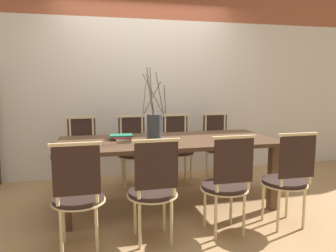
{
  "coord_description": "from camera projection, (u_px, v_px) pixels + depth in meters",
  "views": [
    {
      "loc": [
        -0.85,
        -3.43,
        1.39
      ],
      "look_at": [
        0.0,
        0.0,
        0.9
      ],
      "focal_mm": 35.0,
      "sensor_mm": 36.0,
      "label": 1
    }
  ],
  "objects": [
    {
      "name": "ground_plane",
      "position": [
        168.0,
        205.0,
        3.69
      ],
      "size": [
        16.0,
        16.0,
        0.0
      ],
      "primitive_type": "plane",
      "color": "#A87F51"
    },
    {
      "name": "vase_centerpiece",
      "position": [
        154.0,
        126.0,
        3.59
      ],
      "size": [
        0.29,
        0.29,
        0.79
      ],
      "color": "#33383D",
      "rests_on": "dining_table"
    },
    {
      "name": "chair_near_center",
      "position": [
        227.0,
        182.0,
        2.93
      ],
      "size": [
        0.44,
        0.44,
        0.93
      ],
      "color": "black",
      "rests_on": "ground_plane"
    },
    {
      "name": "chair_far_left",
      "position": [
        133.0,
        149.0,
        4.34
      ],
      "size": [
        0.44,
        0.44,
        0.93
      ],
      "rotation": [
        0.0,
        0.0,
        3.14
      ],
      "color": "black",
      "rests_on": "ground_plane"
    },
    {
      "name": "wall_rear",
      "position": [
        146.0,
        66.0,
        4.77
      ],
      "size": [
        12.0,
        0.06,
        3.2
      ],
      "color": "beige",
      "rests_on": "ground_plane"
    },
    {
      "name": "chair_near_right",
      "position": [
        288.0,
        177.0,
        3.07
      ],
      "size": [
        0.44,
        0.44,
        0.93
      ],
      "color": "black",
      "rests_on": "ground_plane"
    },
    {
      "name": "chair_far_leftend",
      "position": [
        82.0,
        151.0,
        4.18
      ],
      "size": [
        0.44,
        0.44,
        0.93
      ],
      "rotation": [
        0.0,
        0.0,
        3.14
      ],
      "color": "black",
      "rests_on": "ground_plane"
    },
    {
      "name": "chair_near_leftend",
      "position": [
        78.0,
        193.0,
        2.62
      ],
      "size": [
        0.44,
        0.44,
        0.93
      ],
      "color": "black",
      "rests_on": "ground_plane"
    },
    {
      "name": "chair_near_left",
      "position": [
        154.0,
        187.0,
        2.77
      ],
      "size": [
        0.44,
        0.44,
        0.93
      ],
      "color": "black",
      "rests_on": "ground_plane"
    },
    {
      "name": "book_stack",
      "position": [
        122.0,
        137.0,
        3.6
      ],
      "size": [
        0.26,
        0.22,
        0.05
      ],
      "color": "beige",
      "rests_on": "dining_table"
    },
    {
      "name": "chair_far_right",
      "position": [
        218.0,
        144.0,
        4.62
      ],
      "size": [
        0.44,
        0.44,
        0.93
      ],
      "rotation": [
        0.0,
        0.0,
        3.14
      ],
      "color": "black",
      "rests_on": "ground_plane"
    },
    {
      "name": "dining_table",
      "position": [
        168.0,
        148.0,
        3.6
      ],
      "size": [
        2.35,
        0.99,
        0.75
      ],
      "color": "#4C3321",
      "rests_on": "ground_plane"
    },
    {
      "name": "chair_far_center",
      "position": [
        178.0,
        146.0,
        4.48
      ],
      "size": [
        0.44,
        0.44,
        0.93
      ],
      "rotation": [
        0.0,
        0.0,
        3.14
      ],
      "color": "black",
      "rests_on": "ground_plane"
    }
  ]
}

